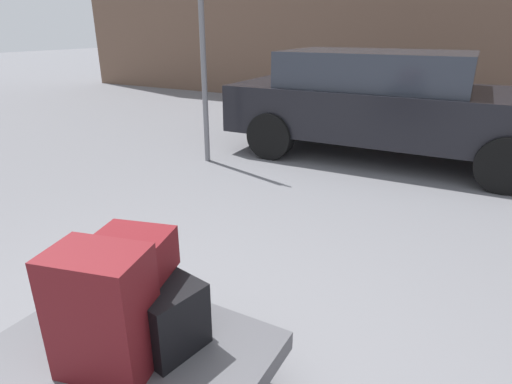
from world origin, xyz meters
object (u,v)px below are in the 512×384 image
object	(u,v)px
duffel_bag_maroon_topmost_pile	(134,253)
parked_car	(387,102)
luggage_cart	(134,357)
suitcase_maroon_stacked_top	(103,313)
no_parking_sign	(202,40)
duffel_bag_black_front_left	(140,300)

from	to	relation	value
duffel_bag_maroon_topmost_pile	parked_car	distance (m)	4.74
luggage_cart	suitcase_maroon_stacked_top	bearing A→B (deg)	-84.19
suitcase_maroon_stacked_top	duffel_bag_maroon_topmost_pile	distance (m)	0.30
duffel_bag_maroon_topmost_pile	suitcase_maroon_stacked_top	bearing A→B (deg)	-92.58
suitcase_maroon_stacked_top	no_parking_sign	distance (m)	4.23
parked_car	no_parking_sign	bearing A→B (deg)	-145.60
parked_car	no_parking_sign	world-z (taller)	no_parking_sign
duffel_bag_black_front_left	duffel_bag_maroon_topmost_pile	bearing A→B (deg)	0.00
luggage_cart	parked_car	bearing A→B (deg)	89.50
luggage_cart	duffel_bag_black_front_left	world-z (taller)	duffel_bag_black_front_left
duffel_bag_black_front_left	no_parking_sign	xyz separation A→B (m)	(-1.96, 3.34, 1.07)
luggage_cart	suitcase_maroon_stacked_top	size ratio (longest dim) A/B	2.20
duffel_bag_black_front_left	suitcase_maroon_stacked_top	distance (m)	0.30
suitcase_maroon_stacked_top	duffel_bag_maroon_topmost_pile	size ratio (longest dim) A/B	1.70
suitcase_maroon_stacked_top	luggage_cart	bearing A→B (deg)	81.91
duffel_bag_maroon_topmost_pile	parked_car	xyz separation A→B (m)	(0.09, 4.74, 0.01)
duffel_bag_black_front_left	suitcase_maroon_stacked_top	bearing A→B (deg)	-66.23
luggage_cart	suitcase_maroon_stacked_top	xyz separation A→B (m)	(0.01, -0.14, 0.35)
suitcase_maroon_stacked_top	parked_car	distance (m)	5.01
duffel_bag_black_front_left	no_parking_sign	world-z (taller)	no_parking_sign
duffel_bag_black_front_left	luggage_cart	bearing A→B (deg)	-58.88
parked_car	no_parking_sign	size ratio (longest dim) A/B	1.71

